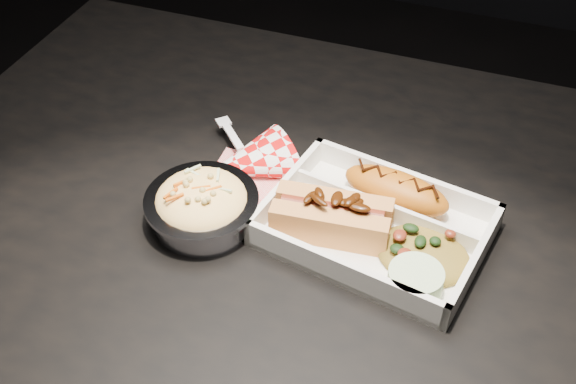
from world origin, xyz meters
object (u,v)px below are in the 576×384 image
at_px(dining_table, 346,278).
at_px(foil_coleslaw_cup, 202,204).
at_px(hotdog, 332,215).
at_px(food_tray, 375,229).
at_px(fried_pastry, 396,190).
at_px(napkin_fork, 248,163).

xyz_separation_m(dining_table, foil_coleslaw_cup, (-0.17, -0.05, 0.12)).
bearing_deg(dining_table, hotdog, -135.77).
xyz_separation_m(food_tray, hotdog, (-0.05, -0.02, 0.02)).
bearing_deg(fried_pastry, dining_table, -126.30).
bearing_deg(fried_pastry, foil_coleslaw_cup, -153.69).
bearing_deg(foil_coleslaw_cup, food_tray, 13.88).
distance_m(fried_pastry, foil_coleslaw_cup, 0.23).
height_order(foil_coleslaw_cup, napkin_fork, napkin_fork).
xyz_separation_m(food_tray, foil_coleslaw_cup, (-0.20, -0.05, 0.02)).
xyz_separation_m(dining_table, food_tray, (0.03, 0.00, 0.10)).
relative_size(dining_table, napkin_fork, 7.94).
distance_m(foil_coleslaw_cup, napkin_fork, 0.10).
bearing_deg(food_tray, fried_pastry, 90.00).
height_order(dining_table, napkin_fork, napkin_fork).
bearing_deg(hotdog, dining_table, 38.05).
bearing_deg(foil_coleslaw_cup, dining_table, 16.11).
height_order(food_tray, hotdog, hotdog).
height_order(fried_pastry, foil_coleslaw_cup, foil_coleslaw_cup).
relative_size(hotdog, foil_coleslaw_cup, 1.05).
height_order(fried_pastry, napkin_fork, napkin_fork).
bearing_deg(dining_table, foil_coleslaw_cup, -163.89).
bearing_deg(fried_pastry, napkin_fork, -179.50).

